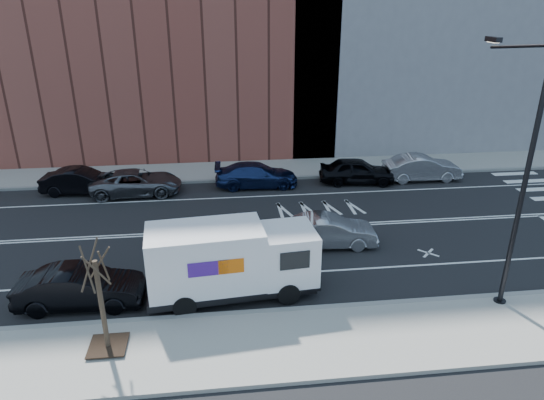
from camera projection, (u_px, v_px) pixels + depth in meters
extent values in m
plane|color=black|center=(286.00, 228.00, 24.16)|extent=(120.00, 120.00, 0.00)
cube|color=gray|center=(323.00, 341.00, 16.06)|extent=(44.00, 3.60, 0.15)
cube|color=gray|center=(267.00, 169.00, 32.20)|extent=(44.00, 3.60, 0.15)
cube|color=gray|center=(313.00, 309.00, 17.71)|extent=(44.00, 0.25, 0.17)
cube|color=gray|center=(270.00, 178.00, 30.55)|extent=(44.00, 0.25, 0.17)
cylinder|color=black|center=(523.00, 193.00, 16.39)|extent=(0.18, 0.18, 9.00)
cylinder|color=black|center=(499.00, 302.00, 18.08)|extent=(0.44, 0.44, 0.20)
cylinder|color=black|center=(520.00, 46.00, 16.18)|extent=(0.11, 3.49, 0.48)
cube|color=black|center=(493.00, 39.00, 17.70)|extent=(0.25, 0.80, 0.18)
cube|color=#FFF2CC|center=(493.00, 42.00, 17.74)|extent=(0.18, 0.55, 0.03)
cube|color=black|center=(108.00, 345.00, 15.63)|extent=(1.20, 1.20, 0.04)
cylinder|color=#382B1E|center=(102.00, 306.00, 15.04)|extent=(0.16, 0.16, 3.20)
cylinder|color=#382B1E|center=(104.00, 266.00, 14.53)|extent=(0.06, 0.80, 1.44)
cylinder|color=#382B1E|center=(100.00, 263.00, 14.73)|extent=(0.81, 0.31, 1.19)
cylinder|color=#382B1E|center=(90.00, 265.00, 14.62)|extent=(0.58, 0.76, 1.50)
cylinder|color=#382B1E|center=(87.00, 270.00, 14.35)|extent=(0.47, 0.61, 1.37)
cylinder|color=#382B1E|center=(96.00, 271.00, 14.30)|extent=(0.72, 0.29, 1.13)
cube|color=black|center=(231.00, 285.00, 18.54)|extent=(6.40, 2.67, 0.30)
cube|color=white|center=(288.00, 253.00, 18.54)|extent=(2.20, 2.34, 2.01)
cube|color=black|center=(314.00, 244.00, 18.61)|extent=(0.23, 1.86, 0.96)
cube|color=black|center=(295.00, 260.00, 17.43)|extent=(1.11, 0.14, 0.70)
cube|color=black|center=(281.00, 234.00, 19.41)|extent=(1.11, 0.14, 0.70)
cube|color=black|center=(312.00, 273.00, 19.11)|extent=(0.33, 2.02, 0.35)
cube|color=white|center=(206.00, 257.00, 17.87)|extent=(4.41, 2.59, 2.31)
cube|color=#47198C|center=(208.00, 269.00, 16.79)|extent=(1.40, 0.15, 0.55)
cube|color=orange|center=(231.00, 266.00, 16.94)|extent=(0.90, 0.10, 0.55)
cube|color=#47198C|center=(203.00, 240.00, 18.83)|extent=(1.40, 0.15, 0.55)
cube|color=orange|center=(224.00, 238.00, 18.98)|extent=(0.90, 0.10, 0.55)
cylinder|color=black|center=(288.00, 294.00, 18.03)|extent=(0.87, 0.36, 0.84)
cylinder|color=black|center=(277.00, 267.00, 19.84)|extent=(0.87, 0.36, 0.84)
cylinder|color=black|center=(185.00, 306.00, 17.30)|extent=(0.87, 0.36, 0.84)
cylinder|color=black|center=(182.00, 277.00, 19.12)|extent=(0.87, 0.36, 0.84)
imported|color=black|center=(81.00, 181.00, 28.22)|extent=(4.61, 1.97, 1.48)
imported|color=#55575E|center=(136.00, 182.00, 28.09)|extent=(5.24, 2.56, 1.43)
imported|color=navy|center=(256.00, 175.00, 29.28)|extent=(5.04, 2.18, 1.44)
imported|color=black|center=(357.00, 171.00, 29.80)|extent=(4.78, 2.41, 1.56)
imported|color=#A1A1A6|center=(422.00, 168.00, 30.31)|extent=(4.80, 1.70, 1.58)
imported|color=#9E9EA2|center=(328.00, 231.00, 22.18)|extent=(4.48, 1.77, 1.45)
imported|color=black|center=(80.00, 288.00, 17.80)|extent=(4.62, 1.72, 1.51)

